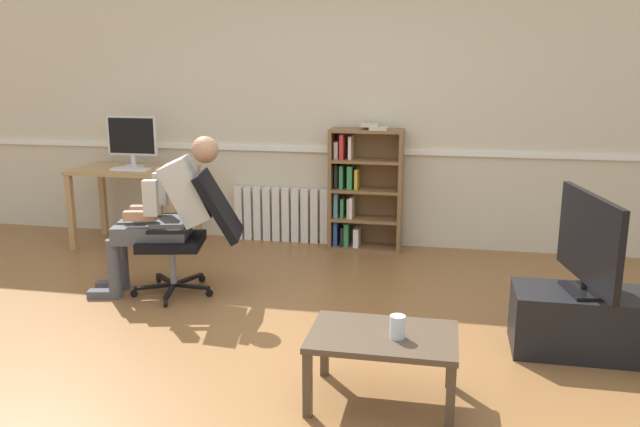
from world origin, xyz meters
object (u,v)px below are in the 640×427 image
(bookshelf, at_px, (361,190))
(drinking_glass, at_px, (397,327))
(coffee_table, at_px, (383,343))
(office_chair, at_px, (193,228))
(keyboard, at_px, (130,169))
(radiator, at_px, (281,215))
(person_seated, at_px, (167,211))
(computer_desk, at_px, (134,180))
(imac_monitor, at_px, (132,138))
(tv_stand, at_px, (581,322))
(computer_mouse, at_px, (161,169))
(tv_screen, at_px, (589,242))

(bookshelf, relative_size, drinking_glass, 10.06)
(bookshelf, height_order, coffee_table, bookshelf)
(office_chair, distance_m, drinking_glass, 2.17)
(keyboard, height_order, radiator, keyboard)
(office_chair, bearing_deg, radiator, 157.79)
(bookshelf, xyz_separation_m, person_seated, (-1.27, -1.53, 0.08))
(bookshelf, bearing_deg, radiator, 173.07)
(computer_desk, bearing_deg, radiator, 16.06)
(imac_monitor, bearing_deg, tv_stand, -25.13)
(computer_mouse, xyz_separation_m, radiator, (1.01, 0.51, -0.50))
(person_seated, distance_m, tv_stand, 2.97)
(coffee_table, xyz_separation_m, drinking_glass, (0.07, -0.03, 0.11))
(keyboard, relative_size, computer_mouse, 3.60)
(radiator, height_order, tv_screen, tv_screen)
(office_chair, distance_m, tv_stand, 2.78)
(radiator, bearing_deg, drinking_glass, -64.99)
(bookshelf, height_order, radiator, bookshelf)
(imac_monitor, xyz_separation_m, computer_mouse, (0.38, -0.20, -0.26))
(radiator, height_order, tv_stand, radiator)
(computer_desk, distance_m, drinking_glass, 3.77)
(computer_mouse, bearing_deg, tv_stand, -24.84)
(computer_desk, bearing_deg, bookshelf, 7.68)
(imac_monitor, bearing_deg, drinking_glass, -43.79)
(drinking_glass, bearing_deg, radiator, 115.01)
(keyboard, bearing_deg, bookshelf, 11.50)
(imac_monitor, height_order, tv_screen, imac_monitor)
(computer_mouse, relative_size, tv_stand, 0.12)
(tv_screen, xyz_separation_m, drinking_glass, (-1.05, -0.87, -0.26))
(tv_stand, height_order, drinking_glass, drinking_glass)
(bookshelf, distance_m, office_chair, 1.84)
(coffee_table, bearing_deg, radiator, 114.06)
(person_seated, distance_m, tv_screen, 2.94)
(tv_stand, relative_size, tv_screen, 0.94)
(office_chair, distance_m, person_seated, 0.23)
(computer_mouse, height_order, drinking_glass, computer_mouse)
(person_seated, relative_size, coffee_table, 1.60)
(computer_mouse, distance_m, bookshelf, 1.88)
(computer_desk, height_order, person_seated, person_seated)
(imac_monitor, relative_size, computer_mouse, 5.01)
(bookshelf, bearing_deg, person_seated, -129.71)
(imac_monitor, xyz_separation_m, coffee_table, (2.70, -2.63, -0.71))
(computer_mouse, distance_m, person_seated, 1.25)
(bookshelf, distance_m, tv_screen, 2.59)
(computer_desk, bearing_deg, imac_monitor, 114.57)
(office_chair, bearing_deg, tv_screen, 66.64)
(imac_monitor, relative_size, office_chair, 0.53)
(computer_mouse, bearing_deg, office_chair, -55.39)
(person_seated, bearing_deg, computer_mouse, -165.93)
(coffee_table, bearing_deg, keyboard, 137.45)
(computer_mouse, bearing_deg, tv_screen, -24.83)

